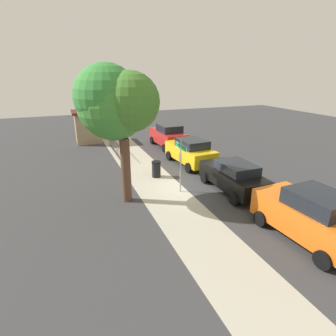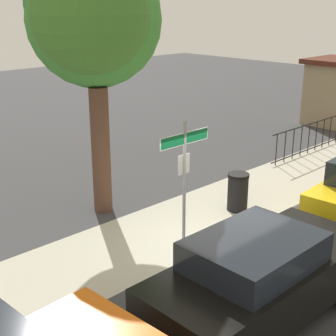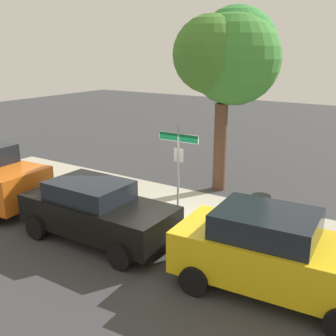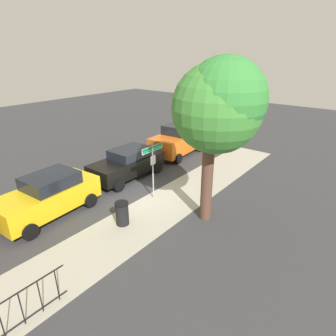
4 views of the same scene
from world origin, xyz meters
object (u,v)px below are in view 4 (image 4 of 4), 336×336
at_px(street_sign, 153,160).
at_px(car_black, 128,163).
at_px(shade_tree, 217,104).
at_px(car_yellow, 48,195).
at_px(trash_bin, 122,213).
at_px(car_orange, 178,140).

distance_m(street_sign, car_black, 3.02).
relative_size(shade_tree, car_yellow, 1.48).
relative_size(street_sign, trash_bin, 2.91).
distance_m(street_sign, trash_bin, 2.91).
bearing_deg(trash_bin, car_yellow, -64.63).
xyz_separation_m(car_yellow, trash_bin, (-1.40, 2.95, -0.42)).
xyz_separation_m(street_sign, shade_tree, (0.08, 3.15, 2.85)).
bearing_deg(street_sign, car_yellow, -32.36).
relative_size(street_sign, car_orange, 0.66).
bearing_deg(car_yellow, shade_tree, 120.10).
bearing_deg(car_orange, car_yellow, -1.42).
relative_size(street_sign, shade_tree, 0.44).
xyz_separation_m(car_black, trash_bin, (3.40, 3.15, -0.34)).
height_order(street_sign, car_yellow, street_sign).
xyz_separation_m(street_sign, car_orange, (-5.73, -2.78, -0.94)).
distance_m(street_sign, car_yellow, 4.70).
bearing_deg(shade_tree, car_black, -99.87).
height_order(car_orange, car_black, car_orange).
height_order(street_sign, car_orange, street_sign).
distance_m(car_black, trash_bin, 4.65).
bearing_deg(street_sign, car_black, -109.32).
distance_m(street_sign, shade_tree, 4.25).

